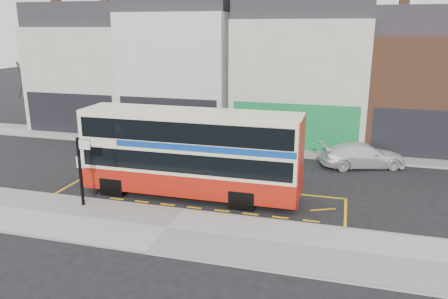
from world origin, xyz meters
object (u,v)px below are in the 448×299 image
(double_decker_bus, at_px, (191,152))
(street_tree_left, at_px, (31,70))
(bus_stop_post, at_px, (81,165))
(car_silver, at_px, (143,136))
(car_white, at_px, (362,155))
(car_grey, at_px, (215,143))
(street_tree_right, at_px, (374,98))

(double_decker_bus, xyz_separation_m, street_tree_left, (-17.34, 10.79, 2.48))
(bus_stop_post, height_order, car_silver, bus_stop_post)
(car_white, relative_size, street_tree_left, 0.72)
(street_tree_left, bearing_deg, car_grey, -11.62)
(bus_stop_post, relative_size, street_tree_left, 0.46)
(bus_stop_post, relative_size, street_tree_right, 0.60)
(bus_stop_post, xyz_separation_m, car_grey, (3.19, 10.21, -1.37))
(car_silver, bearing_deg, street_tree_left, 60.95)
(double_decker_bus, bearing_deg, street_tree_right, 50.97)
(car_grey, xyz_separation_m, street_tree_left, (-16.28, 3.35, 4.02))
(car_silver, relative_size, car_grey, 1.05)
(car_silver, relative_size, street_tree_right, 0.82)
(car_grey, relative_size, street_tree_right, 0.79)
(bus_stop_post, bearing_deg, car_white, 34.48)
(car_white, distance_m, street_tree_left, 26.07)
(car_grey, relative_size, car_white, 0.84)
(double_decker_bus, xyz_separation_m, bus_stop_post, (-4.24, -2.77, -0.17))
(car_white, bearing_deg, car_grey, 68.83)
(bus_stop_post, xyz_separation_m, street_tree_left, (-13.10, 13.55, 2.65))
(car_silver, xyz_separation_m, street_tree_right, (15.06, 3.16, 2.85))
(double_decker_bus, bearing_deg, car_grey, 97.92)
(street_tree_left, bearing_deg, car_white, -8.29)
(car_grey, bearing_deg, street_tree_right, -58.77)
(bus_stop_post, relative_size, car_silver, 0.73)
(bus_stop_post, bearing_deg, car_silver, 97.32)
(bus_stop_post, bearing_deg, car_grey, 68.69)
(car_silver, relative_size, car_white, 0.88)
(bus_stop_post, distance_m, street_tree_left, 19.03)
(street_tree_right, bearing_deg, car_white, -98.77)
(bus_stop_post, relative_size, car_white, 0.65)
(double_decker_bus, relative_size, street_tree_left, 1.54)
(car_silver, bearing_deg, bus_stop_post, 177.99)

